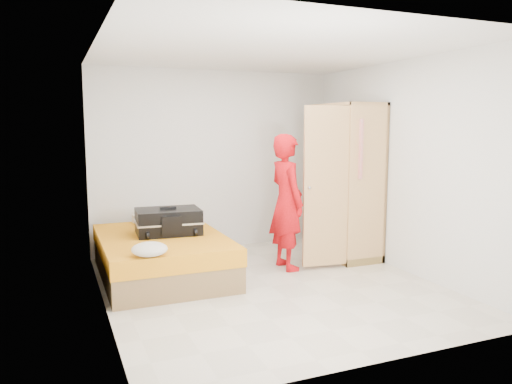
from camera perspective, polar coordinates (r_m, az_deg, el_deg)
name	(u,v)px	position (r m, az deg, el deg)	size (l,w,h in m)	color
room	(271,172)	(5.48, 1.72, 2.29)	(4.00, 4.02, 2.60)	beige
bed	(162,256)	(6.17, -10.69, -7.15)	(1.42, 2.02, 0.50)	brown
wardrobe	(342,185)	(6.95, 9.77, 0.82)	(1.17, 1.20, 2.10)	#E2B06E
person	(287,202)	(6.29, 3.52, -1.14)	(0.62, 0.41, 1.71)	red
suitcase	(168,221)	(6.17, -10.00, -3.33)	(0.81, 0.63, 0.33)	black
round_cushion	(150,249)	(5.17, -12.07, -6.41)	(0.36, 0.36, 0.14)	silver
pillow	(156,218)	(6.93, -11.31, -2.95)	(0.60, 0.31, 0.11)	silver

